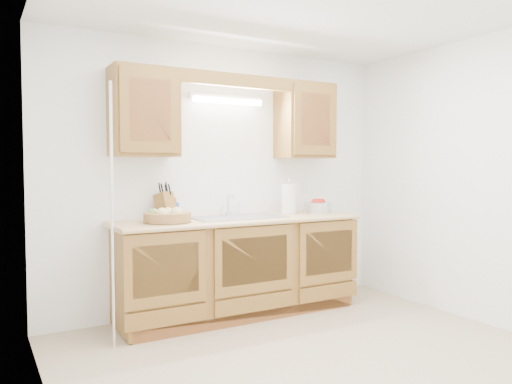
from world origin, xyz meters
TOP-DOWN VIEW (x-y plane):
  - room at (0.00, 0.00)m, footprint 3.52×3.50m
  - base_cabinets at (0.00, 1.20)m, footprint 2.20×0.60m
  - countertop at (0.00, 1.19)m, footprint 2.30×0.63m
  - upper_cabinet_left at (-0.83, 1.33)m, footprint 0.55×0.33m
  - upper_cabinet_right at (0.83, 1.33)m, footprint 0.55×0.33m
  - valance at (0.00, 1.19)m, footprint 2.20×0.05m
  - fluorescent_fixture at (0.00, 1.42)m, footprint 0.76×0.08m
  - sink at (0.00, 1.21)m, footprint 0.84×0.46m
  - wire_shelf_pole at (-1.20, 0.94)m, footprint 0.03×0.03m
  - outlet_plate at (0.95, 1.49)m, footprint 0.08×0.01m
  - fruit_basket at (-0.69, 1.15)m, footprint 0.42×0.42m
  - knife_block at (-0.64, 1.37)m, footprint 0.18×0.23m
  - orange_canister at (-0.54, 1.44)m, footprint 0.08×0.08m
  - soap_bottle at (-0.54, 1.44)m, footprint 0.11×0.11m
  - sponge at (-0.54, 1.44)m, footprint 0.12×0.09m
  - paper_towel at (0.58, 1.25)m, footprint 0.17×0.17m
  - apple_bowl at (0.92, 1.24)m, footprint 0.34×0.34m

SIDE VIEW (x-z plane):
  - base_cabinets at x=0.00m, z-range 0.01..0.87m
  - sink at x=0.00m, z-range 0.65..1.01m
  - countertop at x=0.00m, z-range 0.86..0.90m
  - sponge at x=-0.54m, z-range 0.90..0.92m
  - fruit_basket at x=-0.69m, z-range 0.89..1.02m
  - apple_bowl at x=0.92m, z-range 0.89..1.03m
  - wire_shelf_pole at x=-1.20m, z-range 0.00..2.00m
  - orange_canister at x=-0.54m, z-range 0.90..1.10m
  - soap_bottle at x=-0.54m, z-range 0.90..1.11m
  - knife_block at x=-0.64m, z-range 0.85..1.19m
  - paper_towel at x=0.58m, z-range 0.87..1.22m
  - outlet_plate at x=0.95m, z-range 1.09..1.21m
  - room at x=0.00m, z-range 0.00..2.50m
  - upper_cabinet_left at x=-0.83m, z-range 1.45..2.20m
  - upper_cabinet_right at x=0.83m, z-range 1.45..2.20m
  - fluorescent_fixture at x=0.00m, z-range 1.96..2.04m
  - valance at x=0.00m, z-range 2.08..2.20m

